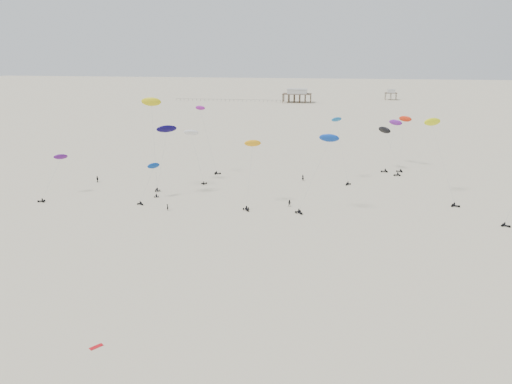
% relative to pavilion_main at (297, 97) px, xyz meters
% --- Properties ---
extents(ground_plane, '(900.00, 900.00, 0.00)m').
position_rel_pavilion_main_xyz_m(ground_plane, '(10.00, -150.00, -4.22)').
color(ground_plane, beige).
extents(pavilion_main, '(21.00, 13.00, 9.80)m').
position_rel_pavilion_main_xyz_m(pavilion_main, '(0.00, 0.00, 0.00)').
color(pavilion_main, brown).
rests_on(pavilion_main, ground).
extents(pavilion_small, '(9.00, 7.00, 8.00)m').
position_rel_pavilion_main_xyz_m(pavilion_small, '(70.00, 30.00, -0.74)').
color(pavilion_small, brown).
rests_on(pavilion_small, ground).
extents(pier_fence, '(80.20, 0.20, 1.50)m').
position_rel_pavilion_main_xyz_m(pier_fence, '(-52.00, -0.00, -3.45)').
color(pier_fence, black).
rests_on(pier_fence, ground).
extents(rig_0, '(4.50, 9.49, 16.69)m').
position_rel_pavilion_main_xyz_m(rig_0, '(6.82, -250.06, 6.59)').
color(rig_0, black).
rests_on(rig_0, ground).
extents(rig_1, '(4.44, 11.55, 12.77)m').
position_rel_pavilion_main_xyz_m(rig_1, '(-46.67, -249.88, 2.86)').
color(rig_1, black).
rests_on(rig_1, ground).
extents(rig_2, '(7.02, 9.72, 19.33)m').
position_rel_pavilion_main_xyz_m(rig_2, '(29.09, -222.10, 8.24)').
color(rig_2, black).
rests_on(rig_2, ground).
extents(rig_3, '(10.23, 6.76, 19.30)m').
position_rel_pavilion_main_xyz_m(rig_3, '(24.46, -252.10, 9.60)').
color(rig_3, black).
rests_on(rig_3, ground).
extents(rig_5, '(4.06, 10.03, 10.41)m').
position_rel_pavilion_main_xyz_m(rig_5, '(-20.27, -249.24, 1.93)').
color(rig_5, black).
rests_on(rig_5, ground).
extents(rig_6, '(6.47, 7.29, 19.33)m').
position_rel_pavilion_main_xyz_m(rig_6, '(-17.29, -243.68, 11.92)').
color(rig_6, black).
rests_on(rig_6, ground).
extents(rig_7, '(6.75, 17.90, 20.98)m').
position_rel_pavilion_main_xyz_m(rig_7, '(49.70, -202.47, 7.56)').
color(rig_7, black).
rests_on(rig_7, ground).
extents(rig_8, '(7.85, 17.20, 19.09)m').
position_rel_pavilion_main_xyz_m(rig_8, '(47.02, -198.27, 6.97)').
color(rig_8, black).
rests_on(rig_8, ground).
extents(rig_9, '(8.20, 3.31, 21.59)m').
position_rel_pavilion_main_xyz_m(rig_9, '(-11.85, -219.24, 7.28)').
color(rig_9, black).
rests_on(rig_9, ground).
extents(rig_10, '(9.17, 15.24, 22.40)m').
position_rel_pavilion_main_xyz_m(rig_10, '(54.08, -233.95, 11.63)').
color(rig_10, black).
rests_on(rig_10, ground).
extents(rig_11, '(5.73, 6.13, 25.88)m').
position_rel_pavilion_main_xyz_m(rig_11, '(-22.70, -238.28, 16.77)').
color(rig_11, black).
rests_on(rig_11, ground).
extents(rig_12, '(8.25, 6.90, 15.88)m').
position_rel_pavilion_main_xyz_m(rig_12, '(-14.25, -228.26, 8.38)').
color(rig_12, black).
rests_on(rig_12, ground).
extents(rig_13, '(8.89, 7.76, 14.47)m').
position_rel_pavilion_main_xyz_m(rig_13, '(44.35, -204.53, 6.75)').
color(rig_13, black).
rests_on(rig_13, ground).
extents(spectator_0, '(0.84, 0.85, 1.94)m').
position_rel_pavilion_main_xyz_m(spectator_0, '(-12.86, -257.58, -4.22)').
color(spectator_0, black).
rests_on(spectator_0, ground).
extents(spectator_1, '(1.07, 0.72, 2.03)m').
position_rel_pavilion_main_xyz_m(spectator_1, '(16.74, -249.86, -4.22)').
color(spectator_1, black).
rests_on(spectator_1, ground).
extents(spectator_2, '(1.49, 1.29, 2.22)m').
position_rel_pavilion_main_xyz_m(spectator_2, '(-42.30, -234.89, -4.22)').
color(spectator_2, black).
rests_on(spectator_2, ground).
extents(spectator_3, '(0.97, 0.81, 2.27)m').
position_rel_pavilion_main_xyz_m(spectator_3, '(18.47, -223.90, -4.22)').
color(spectator_3, black).
rests_on(spectator_3, ground).
extents(grounded_kite_b, '(1.66, 1.85, 0.07)m').
position_rel_pavilion_main_xyz_m(grounded_kite_b, '(-3.54, -315.58, -4.22)').
color(grounded_kite_b, red).
rests_on(grounded_kite_b, ground).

